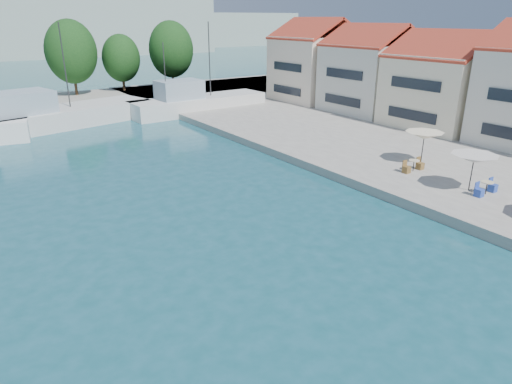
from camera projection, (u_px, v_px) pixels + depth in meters
quay_right at (454, 138)px, 40.02m from camera, size 32.00×92.00×0.60m
quay_far at (13, 109)px, 52.81m from camera, size 90.00×16.00×0.60m
hill_east at (111, 30)px, 163.25m from camera, size 140.00×40.00×12.00m
building_04 at (446, 78)px, 41.70m from camera, size 9.00×8.80×9.20m
building_05 at (372, 67)px, 48.56m from camera, size 8.40×8.80×9.70m
building_06 at (316, 59)px, 55.43m from camera, size 9.00×8.80×10.20m
trawler_03 at (47, 118)px, 44.45m from camera, size 20.76×9.53×10.20m
trawler_04 at (196, 103)px, 51.79m from camera, size 16.04×4.72×10.20m
tree_06 at (71, 52)px, 58.44m from camera, size 6.43×6.43×9.52m
tree_07 at (121, 58)px, 62.78m from camera, size 5.12×5.12×7.58m
tree_08 at (171, 49)px, 64.97m from camera, size 6.28×6.28×9.30m
umbrella_white at (474, 159)px, 26.31m from camera, size 2.68×2.68×2.21m
umbrella_cream at (424, 135)px, 31.35m from camera, size 2.63×2.63×2.25m
cafe_table_02 at (486, 189)px, 26.33m from camera, size 1.82×0.70×0.76m
cafe_table_03 at (413, 167)px, 30.30m from camera, size 1.82×0.70×0.76m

